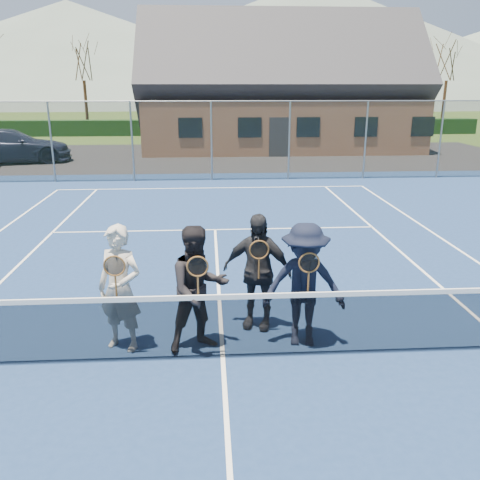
% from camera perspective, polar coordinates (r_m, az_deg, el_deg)
% --- Properties ---
extents(ground, '(220.00, 220.00, 0.00)m').
position_cam_1_polar(ground, '(26.43, -3.31, 9.24)').
color(ground, '#334B1B').
rests_on(ground, ground).
extents(court_surface, '(30.00, 30.00, 0.02)m').
position_cam_1_polar(court_surface, '(7.16, -1.94, -13.18)').
color(court_surface, navy).
rests_on(court_surface, ground).
extents(tarmac_carpark, '(40.00, 12.00, 0.01)m').
position_cam_1_polar(tarmac_carpark, '(26.71, -12.03, 8.99)').
color(tarmac_carpark, black).
rests_on(tarmac_carpark, ground).
extents(hedge_row, '(40.00, 1.20, 1.10)m').
position_cam_1_polar(hedge_row, '(38.30, -3.48, 12.52)').
color(hedge_row, black).
rests_on(hedge_row, ground).
extents(hill_west, '(110.00, 110.00, 18.00)m').
position_cam_1_polar(hill_west, '(104.32, -18.48, 19.28)').
color(hill_west, '#56675D').
rests_on(hill_west, ground).
extents(hill_centre, '(120.00, 120.00, 22.00)m').
position_cam_1_polar(hill_centre, '(103.43, 8.16, 21.08)').
color(hill_centre, '#526258').
rests_on(hill_centre, ground).
extents(car_c, '(5.84, 3.42, 1.59)m').
position_cam_1_polar(car_c, '(26.74, -24.42, 9.58)').
color(car_c, '#1B2137').
rests_on(car_c, ground).
extents(court_markings, '(11.03, 23.83, 0.01)m').
position_cam_1_polar(court_markings, '(7.15, -1.94, -13.08)').
color(court_markings, white).
rests_on(court_markings, court_surface).
extents(tennis_net, '(11.68, 0.08, 1.10)m').
position_cam_1_polar(tennis_net, '(6.91, -1.99, -9.39)').
color(tennis_net, slate).
rests_on(tennis_net, ground).
extents(perimeter_fence, '(30.07, 0.07, 3.02)m').
position_cam_1_polar(perimeter_fence, '(19.79, -3.23, 11.04)').
color(perimeter_fence, slate).
rests_on(perimeter_fence, ground).
extents(clubhouse, '(15.60, 8.20, 7.70)m').
position_cam_1_polar(clubhouse, '(30.46, 4.41, 17.79)').
color(clubhouse, '#9E6B4C').
rests_on(clubhouse, ground).
extents(tree_b, '(3.20, 3.20, 7.77)m').
position_cam_1_polar(tree_b, '(40.22, -17.36, 19.52)').
color(tree_b, '#3A2115').
rests_on(tree_b, ground).
extents(tree_c, '(3.20, 3.20, 7.77)m').
position_cam_1_polar(tree_c, '(39.30, -0.52, 20.31)').
color(tree_c, '#342213').
rests_on(tree_c, ground).
extents(tree_d, '(3.20, 3.20, 7.77)m').
position_cam_1_polar(tree_d, '(41.08, 14.44, 19.67)').
color(tree_d, '#392514').
rests_on(tree_d, ground).
extents(tree_e, '(3.20, 3.20, 7.77)m').
position_cam_1_polar(tree_e, '(43.24, 22.46, 18.81)').
color(tree_e, '#331D12').
rests_on(tree_e, ground).
extents(player_a, '(0.77, 0.65, 1.80)m').
position_cam_1_polar(player_a, '(7.22, -13.32, -5.32)').
color(player_a, beige).
rests_on(player_a, court_surface).
extents(player_b, '(1.06, 0.94, 1.80)m').
position_cam_1_polar(player_b, '(7.03, -4.67, -5.51)').
color(player_b, black).
rests_on(player_b, court_surface).
extents(player_c, '(1.14, 0.76, 1.80)m').
position_cam_1_polar(player_c, '(7.66, 1.92, -3.53)').
color(player_c, black).
rests_on(player_c, court_surface).
extents(player_d, '(1.24, 0.80, 1.80)m').
position_cam_1_polar(player_d, '(7.20, 7.22, -5.04)').
color(player_d, black).
rests_on(player_d, court_surface).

